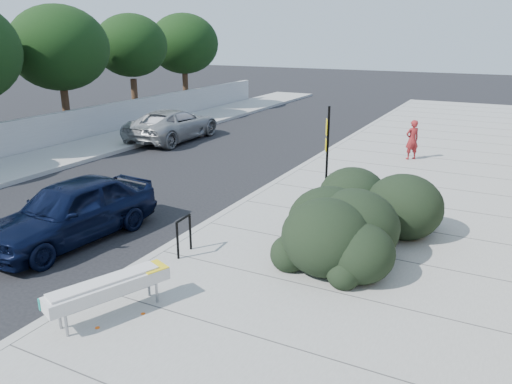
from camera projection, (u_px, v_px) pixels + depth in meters
ground at (160, 257)px, 11.42m from camera, size 120.00×120.00×0.00m
sidewalk_near at (448, 223)px, 13.19m from camera, size 11.20×50.00×0.15m
sidewalk_far at (46, 160)px, 19.77m from camera, size 3.00×50.00×0.15m
curb_near at (259, 193)px, 15.62m from camera, size 0.22×50.00×0.17m
curb_far at (73, 164)px, 19.11m from camera, size 0.22×50.00×0.17m
far_wall at (14, 139)px, 20.30m from camera, size 0.30×40.00×1.50m
tree_far_d at (59, 48)px, 23.20m from camera, size 4.60×4.60×6.16m
tree_far_e at (131, 46)px, 27.44m from camera, size 4.00×4.00×5.90m
tree_far_f at (184, 44)px, 31.67m from camera, size 4.40×4.40×6.07m
bench at (109, 288)px, 8.64m from camera, size 1.25×2.19×0.66m
bike_rack at (184, 232)px, 11.05m from camera, size 0.10×0.60×0.87m
sign_post at (327, 149)px, 14.17m from camera, size 0.16×0.31×2.80m
hedge at (365, 209)px, 11.48m from camera, size 3.25×4.99×1.72m
sedan_navy at (71, 211)px, 12.11m from camera, size 2.18×4.62×1.53m
wagon_silver at (175, 125)px, 23.69m from camera, size 1.95×4.28×1.36m
suv_silver at (173, 124)px, 23.59m from camera, size 2.54×5.31×1.46m
pedestrian at (412, 140)px, 19.33m from camera, size 0.66×0.66×1.54m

